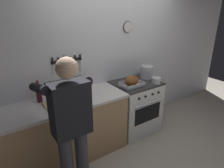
# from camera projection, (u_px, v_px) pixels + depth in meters

# --- Properties ---
(ground_plane) EXTENTS (8.00, 8.00, 0.00)m
(ground_plane) POSITION_uv_depth(u_px,v_px,m) (168.00, 167.00, 2.76)
(ground_plane) COLOR #A89E8E
(wall_back) EXTENTS (6.00, 0.13, 2.60)m
(wall_back) POSITION_uv_depth(u_px,v_px,m) (113.00, 56.00, 3.33)
(wall_back) COLOR silver
(wall_back) RESTS_ON ground
(counter_block) EXTENTS (2.03, 0.65, 0.90)m
(counter_block) POSITION_uv_depth(u_px,v_px,m) (56.00, 133.00, 2.73)
(counter_block) COLOR tan
(counter_block) RESTS_ON ground
(stove) EXTENTS (0.76, 0.67, 0.90)m
(stove) POSITION_uv_depth(u_px,v_px,m) (135.00, 106.00, 3.47)
(stove) COLOR white
(stove) RESTS_ON ground
(person_cook) EXTENTS (0.51, 0.63, 1.66)m
(person_cook) POSITION_uv_depth(u_px,v_px,m) (71.00, 124.00, 2.04)
(person_cook) COLOR #383842
(person_cook) RESTS_ON ground
(roasting_pan) EXTENTS (0.35, 0.26, 0.17)m
(roasting_pan) POSITION_uv_depth(u_px,v_px,m) (132.00, 81.00, 3.13)
(roasting_pan) COLOR #B7B7BC
(roasting_pan) RESTS_ON stove
(stock_pot) EXTENTS (0.22, 0.22, 0.22)m
(stock_pot) POSITION_uv_depth(u_px,v_px,m) (147.00, 72.00, 3.48)
(stock_pot) COLOR #B7B7BC
(stock_pot) RESTS_ON stove
(saucepan) EXTENTS (0.14, 0.14, 0.10)m
(saucepan) POSITION_uv_depth(u_px,v_px,m) (156.00, 80.00, 3.25)
(saucepan) COLOR #B7B7BC
(saucepan) RESTS_ON stove
(cutting_board) EXTENTS (0.36, 0.24, 0.02)m
(cutting_board) POSITION_uv_depth(u_px,v_px,m) (58.00, 103.00, 2.58)
(cutting_board) COLOR tan
(cutting_board) RESTS_ON counter_block
(bottle_olive_oil) EXTENTS (0.07, 0.07, 0.26)m
(bottle_olive_oil) POSITION_uv_depth(u_px,v_px,m) (63.00, 93.00, 2.64)
(bottle_olive_oil) COLOR #385623
(bottle_olive_oil) RESTS_ON counter_block
(bottle_vinegar) EXTENTS (0.06, 0.06, 0.26)m
(bottle_vinegar) POSITION_uv_depth(u_px,v_px,m) (51.00, 92.00, 2.67)
(bottle_vinegar) COLOR #997F4C
(bottle_vinegar) RESTS_ON counter_block
(bottle_hot_sauce) EXTENTS (0.05, 0.05, 0.19)m
(bottle_hot_sauce) POSITION_uv_depth(u_px,v_px,m) (86.00, 84.00, 3.03)
(bottle_hot_sauce) COLOR red
(bottle_hot_sauce) RESTS_ON counter_block
(bottle_dish_soap) EXTENTS (0.07, 0.07, 0.22)m
(bottle_dish_soap) POSITION_uv_depth(u_px,v_px,m) (85.00, 85.00, 2.93)
(bottle_dish_soap) COLOR #338CCC
(bottle_dish_soap) RESTS_ON counter_block
(bottle_wine_red) EXTENTS (0.07, 0.07, 0.30)m
(bottle_wine_red) POSITION_uv_depth(u_px,v_px,m) (39.00, 93.00, 2.59)
(bottle_wine_red) COLOR #47141E
(bottle_wine_red) RESTS_ON counter_block
(bottle_soy_sauce) EXTENTS (0.06, 0.06, 0.21)m
(bottle_soy_sauce) POSITION_uv_depth(u_px,v_px,m) (80.00, 90.00, 2.80)
(bottle_soy_sauce) COLOR black
(bottle_soy_sauce) RESTS_ON counter_block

